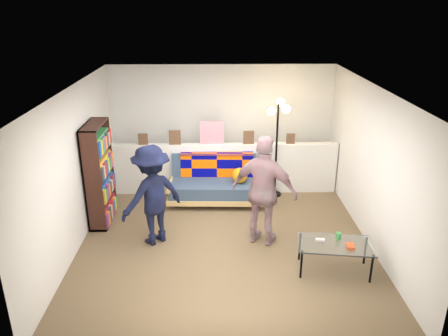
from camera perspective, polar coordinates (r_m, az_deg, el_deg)
name	(u,v)px	position (r m, az deg, el deg)	size (l,w,h in m)	color
ground	(225,238)	(7.10, 0.07, -9.10)	(5.00, 5.00, 0.00)	brown
room_shell	(224,130)	(6.87, -0.01, 5.05)	(4.60, 5.05, 2.45)	silver
half_wall_ledge	(222,168)	(8.51, -0.21, -0.03)	(4.45, 0.15, 1.00)	silver
ledge_decor	(210,135)	(8.27, -1.79, 4.28)	(2.97, 0.02, 0.45)	brown
futon_sofa	(218,183)	(8.19, -0.84, -1.97)	(1.83, 0.93, 0.77)	tan
bookshelf	(100,177)	(7.59, -15.95, -1.13)	(0.29, 0.86, 1.72)	black
coffee_table	(336,245)	(6.32, 14.40, -9.76)	(1.10, 0.70, 0.54)	black
floor_lamp	(278,128)	(8.19, 7.08, 5.16)	(0.39, 0.35, 1.89)	black
person_left	(152,195)	(6.75, -9.37, -3.52)	(1.03, 0.59, 1.59)	black
person_right	(264,191)	(6.62, 5.27, -3.07)	(1.02, 0.43, 1.74)	#CA8290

